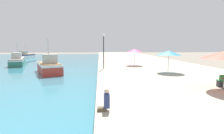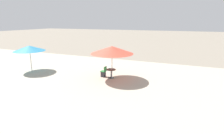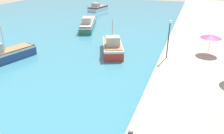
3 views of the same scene
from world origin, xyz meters
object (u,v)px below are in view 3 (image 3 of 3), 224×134
at_px(fishing_boat_mid, 112,46).
at_px(fishing_boat_distant, 98,8).
at_px(cafe_umbrella_striped, 211,36).
at_px(lamppost, 169,33).
at_px(fishing_boat_far, 88,24).
at_px(fishing_boat_near, 5,55).

relative_size(fishing_boat_mid, fishing_boat_distant, 1.12).
bearing_deg(cafe_umbrella_striped, lamppost, -144.87).
distance_m(cafe_umbrella_striped, lamppost, 5.87).
bearing_deg(fishing_boat_far, fishing_boat_near, -116.48).
bearing_deg(fishing_boat_distant, fishing_boat_mid, -53.28).
height_order(fishing_boat_far, cafe_umbrella_striped, fishing_boat_far).
bearing_deg(fishing_boat_mid, cafe_umbrella_striped, -13.63).
relative_size(fishing_boat_near, fishing_boat_mid, 1.06).
bearing_deg(fishing_boat_distant, lamppost, -44.21).
distance_m(fishing_boat_near, fishing_boat_mid, 13.66).
relative_size(fishing_boat_far, cafe_umbrella_striped, 4.38).
height_order(fishing_boat_near, fishing_boat_far, fishing_boat_near).
bearing_deg(lamppost, fishing_boat_mid, 170.69).
relative_size(fishing_boat_distant, lamppost, 1.42).
distance_m(fishing_boat_far, cafe_umbrella_striped, 23.40).
xyz_separation_m(fishing_boat_near, cafe_umbrella_striped, (23.62, 9.58, 2.12)).
bearing_deg(lamppost, fishing_boat_far, 142.87).
height_order(fishing_boat_near, lamppost, lamppost).
bearing_deg(lamppost, cafe_umbrella_striped, 35.13).
bearing_deg(cafe_umbrella_striped, fishing_boat_distant, 134.88).
xyz_separation_m(fishing_boat_distant, lamppost, (22.63, -30.85, 3.07)).
relative_size(fishing_boat_near, lamppost, 1.69).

